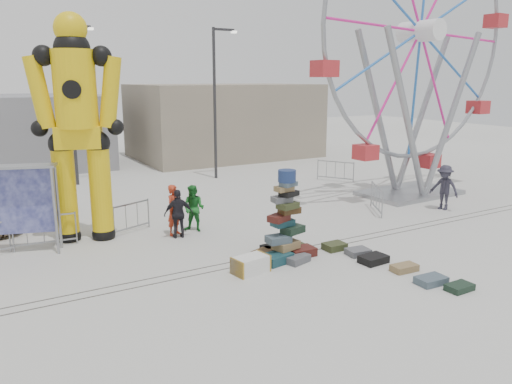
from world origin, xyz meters
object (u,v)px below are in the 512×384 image
steamer_trunk (251,265)px  pedestrian_grey (444,187)px  ferris_wheel (419,54)px  crash_test_dummy (78,121)px  pedestrian_red (174,210)px  suitcase_tower (285,234)px  pedestrian_black (179,214)px  lamp_post_left (73,97)px  pedestrian_green (194,208)px  barricade_wheel_front (377,199)px  barricade_dummy_b (44,231)px  barricade_wheel_back (335,171)px  barricade_dummy_c (126,219)px  lamp_post_right (216,96)px

steamer_trunk → pedestrian_grey: (10.47, 2.05, 0.71)m
ferris_wheel → crash_test_dummy: bearing=175.0°
pedestrian_red → pedestrian_grey: bearing=-41.1°
suitcase_tower → pedestrian_grey: (8.95, 1.50, 0.18)m
ferris_wheel → pedestrian_black: (-11.91, -0.69, -5.62)m
lamp_post_left → pedestrian_green: 11.31m
lamp_post_left → barricade_wheel_front: bearing=-51.2°
pedestrian_red → pedestrian_grey: 11.28m
barricade_dummy_b → barricade_wheel_back: same height
crash_test_dummy → pedestrian_grey: (13.85, -3.40, -3.10)m
suitcase_tower → barricade_dummy_c: bearing=118.9°
crash_test_dummy → pedestrian_red: 4.34m
ferris_wheel → pedestrian_green: 12.50m
pedestrian_green → crash_test_dummy: bearing=-146.9°
barricade_wheel_front → pedestrian_grey: bearing=-81.6°
steamer_trunk → pedestrian_red: (-0.57, 4.41, 0.66)m
crash_test_dummy → barricade_dummy_b: 3.75m
crash_test_dummy → barricade_dummy_c: (1.37, -0.07, -3.49)m
pedestrian_black → pedestrian_grey: 11.21m
barricade_wheel_back → pedestrian_black: pedestrian_black is taller
steamer_trunk → barricade_dummy_c: (-2.02, 5.37, 0.31)m
crash_test_dummy → steamer_trunk: bearing=-39.2°
suitcase_tower → crash_test_dummy: bearing=127.6°
pedestrian_green → ferris_wheel: bearing=49.7°
lamp_post_left → steamer_trunk: (1.76, -15.00, -4.24)m
suitcase_tower → barricade_dummy_c: size_ratio=1.37×
lamp_post_right → barricade_wheel_back: lamp_post_right is taller
lamp_post_right → barricade_dummy_b: (-10.00, -7.75, -3.93)m
barricade_wheel_front → barricade_dummy_c: bearing=108.3°
steamer_trunk → pedestrian_red: size_ratio=0.57×
lamp_post_left → pedestrian_grey: lamp_post_left is taller
suitcase_tower → pedestrian_grey: suitcase_tower is taller
pedestrian_red → pedestrian_grey: pedestrian_grey is taller
lamp_post_left → steamer_trunk: lamp_post_left is taller
crash_test_dummy → barricade_wheel_front: crash_test_dummy is taller
barricade_dummy_b → barricade_wheel_front: same height
crash_test_dummy → steamer_trunk: size_ratio=7.50×
pedestrian_black → pedestrian_grey: (11.03, -1.98, 0.10)m
lamp_post_left → pedestrian_red: (1.19, -10.59, -3.58)m
crash_test_dummy → steamer_trunk: crash_test_dummy is taller
suitcase_tower → pedestrian_grey: size_ratio=1.45×
lamp_post_left → crash_test_dummy: size_ratio=1.04×
pedestrian_black → pedestrian_green: bearing=-136.8°
pedestrian_black → barricade_wheel_front: bearing=-172.9°
lamp_post_left → pedestrian_black: lamp_post_left is taller
barricade_wheel_front → pedestrian_red: bearing=112.5°
crash_test_dummy → barricade_wheel_back: (13.71, 3.56, -3.49)m
pedestrian_grey → barricade_dummy_b: bearing=-116.5°
steamer_trunk → pedestrian_green: pedestrian_green is taller
suitcase_tower → pedestrian_green: suitcase_tower is taller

